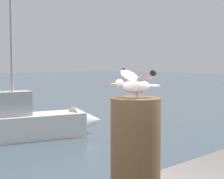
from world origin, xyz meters
name	(u,v)px	position (x,y,z in m)	size (l,w,h in m)	color
mooring_post	(136,156)	(0.14, -0.58, 1.87)	(0.38, 0.38, 0.90)	#4C3823
seagull	(135,82)	(0.13, -0.58, 2.44)	(0.40, 0.60, 0.22)	#C66B60
boat_white	(39,123)	(5.55, 8.17, 0.50)	(4.78, 2.49, 4.79)	silver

